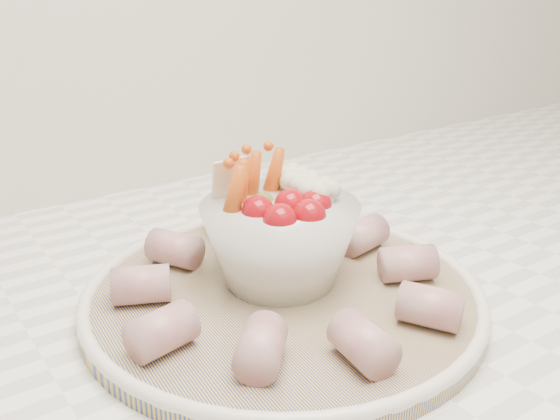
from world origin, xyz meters
TOP-DOWN VIEW (x-y plane):
  - serving_platter at (-0.08, 1.38)m, footprint 0.39×0.39m
  - veggie_bowl at (-0.07, 1.39)m, footprint 0.15×0.15m
  - cured_meat_rolls at (-0.08, 1.38)m, footprint 0.30×0.31m

SIDE VIEW (x-z plane):
  - serving_platter at x=-0.08m, z-range 0.92..0.94m
  - cured_meat_rolls at x=-0.08m, z-range 0.94..0.97m
  - veggie_bowl at x=-0.07m, z-range 0.92..1.04m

